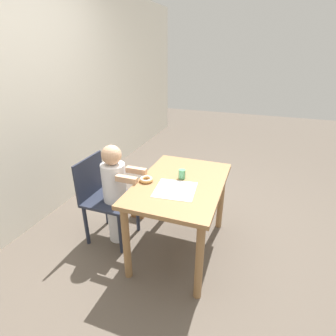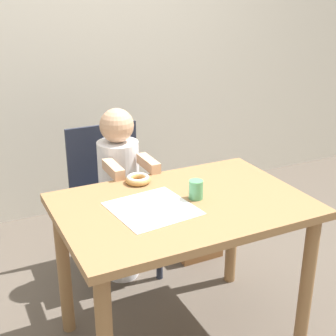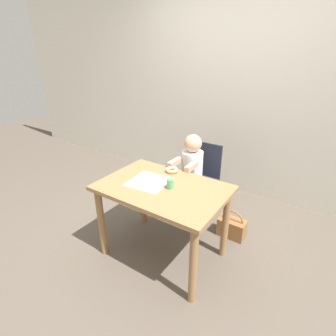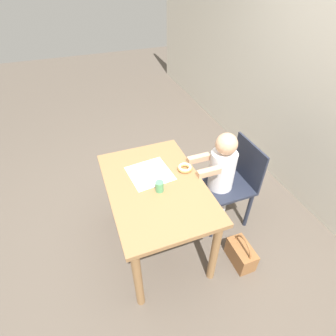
{
  "view_description": "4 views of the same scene",
  "coord_description": "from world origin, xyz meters",
  "px_view_note": "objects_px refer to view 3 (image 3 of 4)",
  "views": [
    {
      "loc": [
        -1.87,
        -0.57,
        1.73
      ],
      "look_at": [
        -0.02,
        0.11,
        0.83
      ],
      "focal_mm": 28.0,
      "sensor_mm": 36.0,
      "label": 1
    },
    {
      "loc": [
        -0.84,
        -1.56,
        1.55
      ],
      "look_at": [
        -0.02,
        0.11,
        0.83
      ],
      "focal_mm": 50.0,
      "sensor_mm": 36.0,
      "label": 2
    },
    {
      "loc": [
        1.08,
        -1.55,
        1.73
      ],
      "look_at": [
        -0.02,
        0.11,
        0.83
      ],
      "focal_mm": 28.0,
      "sensor_mm": 36.0,
      "label": 3
    },
    {
      "loc": [
        1.36,
        -0.41,
        2.04
      ],
      "look_at": [
        -0.02,
        0.11,
        0.83
      ],
      "focal_mm": 28.0,
      "sensor_mm": 36.0,
      "label": 4
    }
  ],
  "objects_px": {
    "handbag": "(232,227)",
    "child_figure": "(191,178)",
    "chair": "(196,180)",
    "donut": "(172,170)",
    "cup": "(170,183)"
  },
  "relations": [
    {
      "from": "chair",
      "to": "child_figure",
      "type": "relative_size",
      "value": 0.84
    },
    {
      "from": "chair",
      "to": "donut",
      "type": "relative_size",
      "value": 7.08
    },
    {
      "from": "chair",
      "to": "child_figure",
      "type": "xyz_separation_m",
      "value": [
        0.0,
        -0.12,
        0.06
      ]
    },
    {
      "from": "chair",
      "to": "donut",
      "type": "distance_m",
      "value": 0.53
    },
    {
      "from": "child_figure",
      "to": "donut",
      "type": "relative_size",
      "value": 8.39
    },
    {
      "from": "handbag",
      "to": "child_figure",
      "type": "bearing_deg",
      "value": 178.11
    },
    {
      "from": "child_figure",
      "to": "chair",
      "type": "bearing_deg",
      "value": 90.0
    },
    {
      "from": "handbag",
      "to": "donut",
      "type": "bearing_deg",
      "value": -148.67
    },
    {
      "from": "child_figure",
      "to": "handbag",
      "type": "height_order",
      "value": "child_figure"
    },
    {
      "from": "child_figure",
      "to": "cup",
      "type": "relative_size",
      "value": 11.87
    },
    {
      "from": "chair",
      "to": "donut",
      "type": "height_order",
      "value": "chair"
    },
    {
      "from": "donut",
      "to": "handbag",
      "type": "bearing_deg",
      "value": 31.33
    },
    {
      "from": "handbag",
      "to": "cup",
      "type": "bearing_deg",
      "value": -121.92
    },
    {
      "from": "child_figure",
      "to": "handbag",
      "type": "relative_size",
      "value": 3.3
    },
    {
      "from": "child_figure",
      "to": "donut",
      "type": "bearing_deg",
      "value": -94.73
    }
  ]
}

